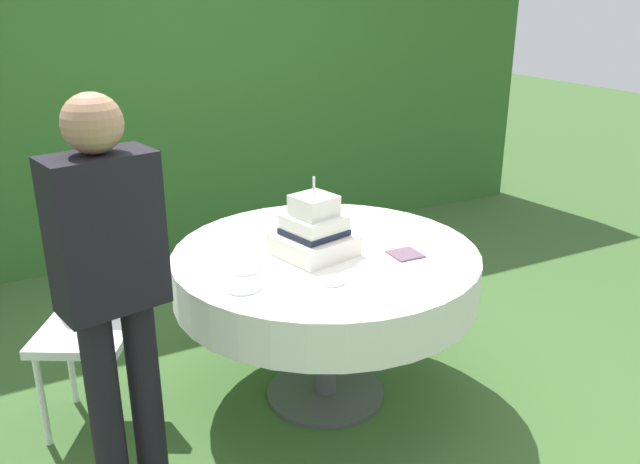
{
  "coord_description": "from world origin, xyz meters",
  "views": [
    {
      "loc": [
        -1.33,
        -2.48,
        1.91
      ],
      "look_at": [
        -0.03,
        -0.01,
        0.87
      ],
      "focal_mm": 37.07,
      "sensor_mm": 36.0,
      "label": 1
    }
  ],
  "objects_px": {
    "serving_plate_right": "(332,281)",
    "serving_plate_near": "(244,269)",
    "napkin_stack": "(405,254)",
    "standing_person": "(112,286)",
    "serving_plate_left": "(293,229)",
    "wedding_cake": "(314,232)",
    "serving_plate_far": "(243,287)",
    "garden_chair": "(89,311)",
    "cake_table": "(326,273)"
  },
  "relations": [
    {
      "from": "wedding_cake",
      "to": "serving_plate_far",
      "type": "distance_m",
      "value": 0.48
    },
    {
      "from": "wedding_cake",
      "to": "serving_plate_far",
      "type": "height_order",
      "value": "wedding_cake"
    },
    {
      "from": "standing_person",
      "to": "napkin_stack",
      "type": "bearing_deg",
      "value": 3.05
    },
    {
      "from": "serving_plate_left",
      "to": "standing_person",
      "type": "height_order",
      "value": "standing_person"
    },
    {
      "from": "serving_plate_far",
      "to": "serving_plate_right",
      "type": "distance_m",
      "value": 0.37
    },
    {
      "from": "wedding_cake",
      "to": "garden_chair",
      "type": "height_order",
      "value": "wedding_cake"
    },
    {
      "from": "serving_plate_far",
      "to": "serving_plate_right",
      "type": "xyz_separation_m",
      "value": [
        0.35,
        -0.12,
        0.0
      ]
    },
    {
      "from": "serving_plate_right",
      "to": "standing_person",
      "type": "height_order",
      "value": "standing_person"
    },
    {
      "from": "serving_plate_near",
      "to": "standing_person",
      "type": "xyz_separation_m",
      "value": [
        -0.59,
        -0.25,
        0.15
      ]
    },
    {
      "from": "wedding_cake",
      "to": "serving_plate_near",
      "type": "distance_m",
      "value": 0.36
    },
    {
      "from": "wedding_cake",
      "to": "serving_plate_near",
      "type": "relative_size",
      "value": 2.66
    },
    {
      "from": "serving_plate_right",
      "to": "standing_person",
      "type": "relative_size",
      "value": 0.07
    },
    {
      "from": "garden_chair",
      "to": "serving_plate_right",
      "type": "bearing_deg",
      "value": -37.95
    },
    {
      "from": "wedding_cake",
      "to": "serving_plate_right",
      "type": "xyz_separation_m",
      "value": [
        -0.08,
        -0.31,
        -0.1
      ]
    },
    {
      "from": "wedding_cake",
      "to": "serving_plate_left",
      "type": "bearing_deg",
      "value": 81.52
    },
    {
      "from": "wedding_cake",
      "to": "standing_person",
      "type": "relative_size",
      "value": 0.23
    },
    {
      "from": "wedding_cake",
      "to": "serving_plate_far",
      "type": "bearing_deg",
      "value": -155.4
    },
    {
      "from": "wedding_cake",
      "to": "standing_person",
      "type": "distance_m",
      "value": 0.98
    },
    {
      "from": "serving_plate_near",
      "to": "serving_plate_far",
      "type": "relative_size",
      "value": 0.95
    },
    {
      "from": "serving_plate_left",
      "to": "standing_person",
      "type": "relative_size",
      "value": 0.09
    },
    {
      "from": "cake_table",
      "to": "napkin_stack",
      "type": "height_order",
      "value": "napkin_stack"
    },
    {
      "from": "garden_chair",
      "to": "serving_plate_far",
      "type": "bearing_deg",
      "value": -47.01
    },
    {
      "from": "serving_plate_far",
      "to": "serving_plate_right",
      "type": "bearing_deg",
      "value": -18.55
    },
    {
      "from": "serving_plate_right",
      "to": "napkin_stack",
      "type": "relative_size",
      "value": 0.79
    },
    {
      "from": "serving_plate_far",
      "to": "wedding_cake",
      "type": "bearing_deg",
      "value": 24.6
    },
    {
      "from": "garden_chair",
      "to": "napkin_stack",
      "type": "bearing_deg",
      "value": -23.7
    },
    {
      "from": "serving_plate_left",
      "to": "napkin_stack",
      "type": "height_order",
      "value": "serving_plate_left"
    },
    {
      "from": "serving_plate_near",
      "to": "standing_person",
      "type": "height_order",
      "value": "standing_person"
    },
    {
      "from": "serving_plate_right",
      "to": "garden_chair",
      "type": "bearing_deg",
      "value": 142.05
    },
    {
      "from": "serving_plate_far",
      "to": "garden_chair",
      "type": "distance_m",
      "value": 0.81
    },
    {
      "from": "serving_plate_right",
      "to": "serving_plate_near",
      "type": "bearing_deg",
      "value": 133.43
    },
    {
      "from": "serving_plate_near",
      "to": "serving_plate_right",
      "type": "bearing_deg",
      "value": -46.57
    },
    {
      "from": "napkin_stack",
      "to": "standing_person",
      "type": "bearing_deg",
      "value": -176.95
    },
    {
      "from": "napkin_stack",
      "to": "serving_plate_left",
      "type": "bearing_deg",
      "value": 119.94
    },
    {
      "from": "serving_plate_far",
      "to": "napkin_stack",
      "type": "relative_size",
      "value": 1.1
    },
    {
      "from": "napkin_stack",
      "to": "standing_person",
      "type": "xyz_separation_m",
      "value": [
        -1.3,
        -0.07,
        0.15
      ]
    },
    {
      "from": "serving_plate_left",
      "to": "serving_plate_right",
      "type": "height_order",
      "value": "same"
    },
    {
      "from": "serving_plate_far",
      "to": "serving_plate_left",
      "type": "distance_m",
      "value": 0.71
    },
    {
      "from": "serving_plate_near",
      "to": "serving_plate_far",
      "type": "distance_m",
      "value": 0.19
    },
    {
      "from": "serving_plate_far",
      "to": "serving_plate_left",
      "type": "relative_size",
      "value": 0.98
    },
    {
      "from": "serving_plate_right",
      "to": "napkin_stack",
      "type": "distance_m",
      "value": 0.45
    },
    {
      "from": "serving_plate_near",
      "to": "serving_plate_right",
      "type": "distance_m",
      "value": 0.4
    },
    {
      "from": "wedding_cake",
      "to": "garden_chair",
      "type": "distance_m",
      "value": 1.07
    },
    {
      "from": "cake_table",
      "to": "napkin_stack",
      "type": "bearing_deg",
      "value": -35.8
    },
    {
      "from": "garden_chair",
      "to": "cake_table",
      "type": "bearing_deg",
      "value": -19.64
    },
    {
      "from": "garden_chair",
      "to": "standing_person",
      "type": "distance_m",
      "value": 0.75
    },
    {
      "from": "serving_plate_left",
      "to": "serving_plate_right",
      "type": "bearing_deg",
      "value": -101.18
    },
    {
      "from": "serving_plate_right",
      "to": "serving_plate_left",
      "type": "bearing_deg",
      "value": 78.82
    },
    {
      "from": "serving_plate_near",
      "to": "napkin_stack",
      "type": "bearing_deg",
      "value": -14.34
    },
    {
      "from": "napkin_stack",
      "to": "garden_chair",
      "type": "bearing_deg",
      "value": 156.3
    }
  ]
}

